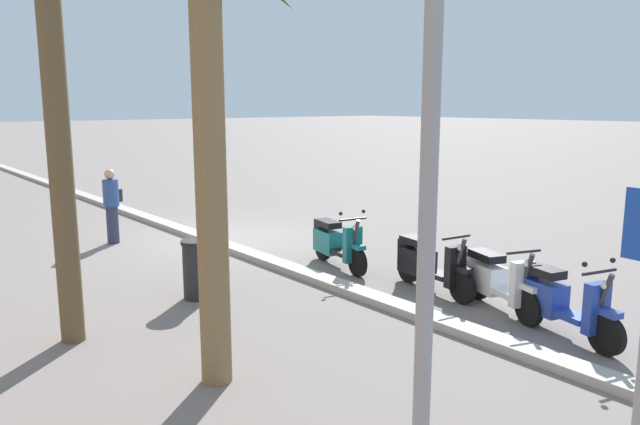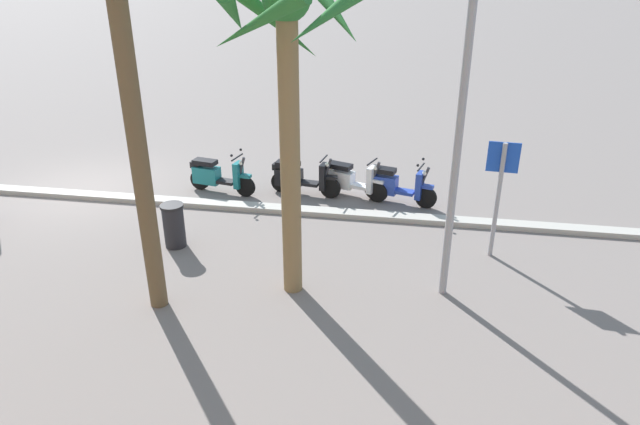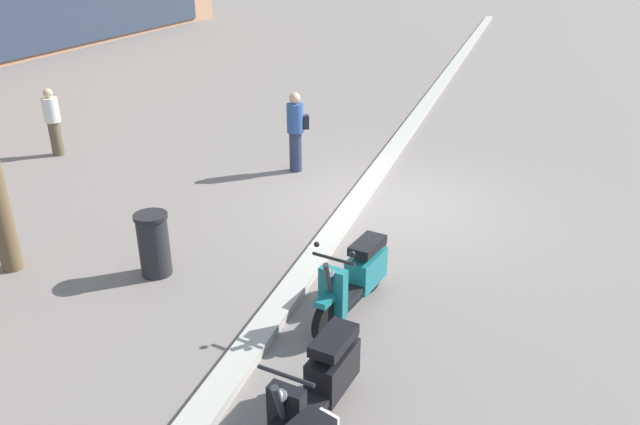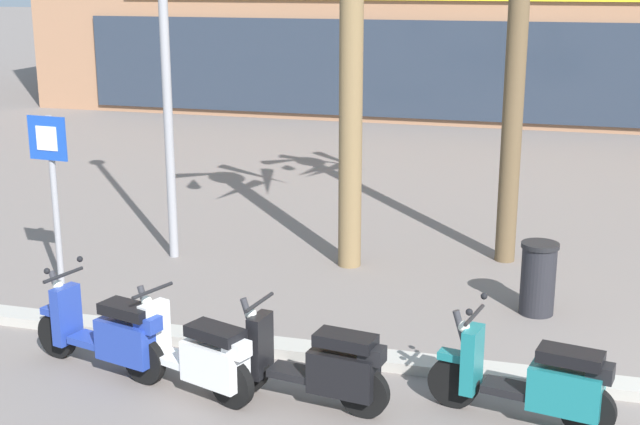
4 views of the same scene
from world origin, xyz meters
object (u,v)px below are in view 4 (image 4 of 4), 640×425
scooter_blue_mid_rear (108,333)px  scooter_black_last_in_row (317,365)px  scooter_white_lead_nearest (195,354)px  crossing_sign (53,181)px  street_lamp (163,2)px  litter_bin (538,278)px  scooter_teal_mid_front (535,381)px

scooter_blue_mid_rear → scooter_black_last_in_row: size_ratio=0.97×
scooter_blue_mid_rear → scooter_white_lead_nearest: bearing=-11.0°
crossing_sign → street_lamp: size_ratio=0.38×
litter_bin → scooter_teal_mid_front: bearing=-88.2°
scooter_white_lead_nearest → litter_bin: bearing=44.8°
scooter_white_lead_nearest → scooter_black_last_in_row: same height
crossing_sign → scooter_teal_mid_front: bearing=-19.1°
scooter_blue_mid_rear → scooter_white_lead_nearest: (1.12, -0.22, -0.02)m
scooter_black_last_in_row → crossing_sign: 5.25m
litter_bin → scooter_blue_mid_rear: bearing=-145.3°
scooter_teal_mid_front → crossing_sign: bearing=160.9°
litter_bin → scooter_black_last_in_row: bearing=-122.3°
scooter_teal_mid_front → scooter_black_last_in_row: bearing=-174.1°
street_lamp → scooter_teal_mid_front: bearing=-34.7°
scooter_black_last_in_row → crossing_sign: (-4.49, 2.50, 1.05)m
scooter_white_lead_nearest → crossing_sign: bearing=141.1°
scooter_white_lead_nearest → scooter_teal_mid_front: size_ratio=0.93×
street_lamp → litter_bin: bearing=-9.3°
scooter_black_last_in_row → litter_bin: scooter_black_last_in_row is taller
litter_bin → scooter_white_lead_nearest: bearing=-135.2°
scooter_black_last_in_row → scooter_teal_mid_front: bearing=5.9°
scooter_black_last_in_row → litter_bin: (2.03, 3.21, 0.03)m
scooter_white_lead_nearest → litter_bin: size_ratio=1.79×
scooter_blue_mid_rear → scooter_black_last_in_row: (2.40, -0.14, -0.01)m
litter_bin → street_lamp: size_ratio=0.15×
scooter_blue_mid_rear → scooter_black_last_in_row: scooter_blue_mid_rear is taller
litter_bin → street_lamp: bearing=170.7°
scooter_white_lead_nearest → scooter_black_last_in_row: (1.28, 0.08, 0.01)m
scooter_blue_mid_rear → litter_bin: 5.39m
scooter_teal_mid_front → street_lamp: 7.62m
scooter_black_last_in_row → street_lamp: bearing=130.3°
scooter_blue_mid_rear → crossing_sign: 3.33m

